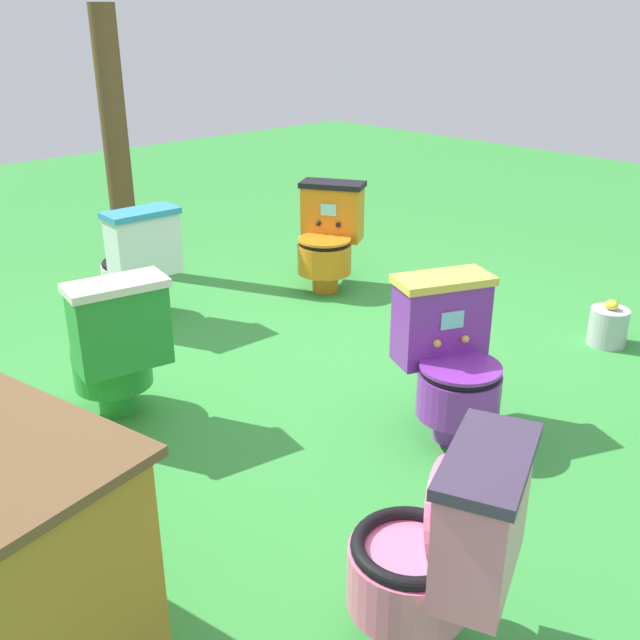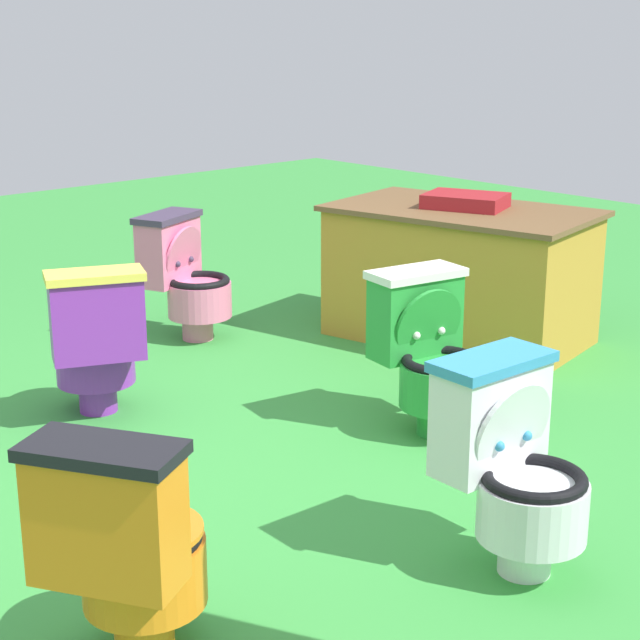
{
  "view_description": "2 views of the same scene",
  "coord_description": "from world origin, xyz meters",
  "px_view_note": "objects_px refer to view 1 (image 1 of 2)",
  "views": [
    {
      "loc": [
        -2.57,
        2.47,
        1.8
      ],
      "look_at": [
        -0.01,
        0.04,
        0.31
      ],
      "focal_mm": 41.09,
      "sensor_mm": 36.0,
      "label": 1
    },
    {
      "loc": [
        3.26,
        -2.32,
        1.82
      ],
      "look_at": [
        0.05,
        0.62,
        0.54
      ],
      "focal_mm": 58.61,
      "sensor_mm": 36.0,
      "label": 2
    }
  ],
  "objects_px": {
    "toilet_white": "(137,263)",
    "toilet_purple": "(450,359)",
    "lemon_bucket": "(608,326)",
    "toilet_green": "(116,346)",
    "toilet_orange": "(328,236)",
    "wooden_post": "(116,146)",
    "toilet_pink": "(442,549)"
  },
  "relations": [
    {
      "from": "toilet_green",
      "to": "toilet_orange",
      "type": "relative_size",
      "value": 1.0
    },
    {
      "from": "toilet_purple",
      "to": "toilet_green",
      "type": "distance_m",
      "value": 1.53
    },
    {
      "from": "toilet_pink",
      "to": "wooden_post",
      "type": "relative_size",
      "value": 0.39
    },
    {
      "from": "toilet_purple",
      "to": "toilet_pink",
      "type": "xyz_separation_m",
      "value": [
        -0.75,
        1.04,
        0.0
      ]
    },
    {
      "from": "toilet_green",
      "to": "toilet_white",
      "type": "xyz_separation_m",
      "value": [
        1.01,
        -0.71,
        0.0
      ]
    },
    {
      "from": "wooden_post",
      "to": "lemon_bucket",
      "type": "relative_size",
      "value": 6.73
    },
    {
      "from": "toilet_purple",
      "to": "toilet_orange",
      "type": "distance_m",
      "value": 2.0
    },
    {
      "from": "toilet_white",
      "to": "lemon_bucket",
      "type": "height_order",
      "value": "toilet_white"
    },
    {
      "from": "toilet_green",
      "to": "wooden_post",
      "type": "distance_m",
      "value": 2.28
    },
    {
      "from": "toilet_orange",
      "to": "toilet_pink",
      "type": "bearing_deg",
      "value": 111.64
    },
    {
      "from": "toilet_white",
      "to": "wooden_post",
      "type": "height_order",
      "value": "wooden_post"
    },
    {
      "from": "lemon_bucket",
      "to": "toilet_green",
      "type": "bearing_deg",
      "value": 64.16
    },
    {
      "from": "toilet_white",
      "to": "lemon_bucket",
      "type": "distance_m",
      "value": 2.84
    },
    {
      "from": "toilet_pink",
      "to": "toilet_orange",
      "type": "xyz_separation_m",
      "value": [
        2.51,
        -1.98,
        -0.0
      ]
    },
    {
      "from": "toilet_white",
      "to": "wooden_post",
      "type": "distance_m",
      "value": 1.13
    },
    {
      "from": "toilet_green",
      "to": "toilet_pink",
      "type": "bearing_deg",
      "value": -79.98
    },
    {
      "from": "wooden_post",
      "to": "lemon_bucket",
      "type": "height_order",
      "value": "wooden_post"
    },
    {
      "from": "toilet_purple",
      "to": "toilet_pink",
      "type": "relative_size",
      "value": 1.0
    },
    {
      "from": "toilet_orange",
      "to": "toilet_white",
      "type": "relative_size",
      "value": 1.0
    },
    {
      "from": "toilet_purple",
      "to": "wooden_post",
      "type": "relative_size",
      "value": 0.39
    },
    {
      "from": "toilet_orange",
      "to": "wooden_post",
      "type": "distance_m",
      "value": 1.63
    },
    {
      "from": "toilet_purple",
      "to": "toilet_pink",
      "type": "bearing_deg",
      "value": 60.1
    },
    {
      "from": "toilet_purple",
      "to": "toilet_orange",
      "type": "bearing_deg",
      "value": -94.13
    },
    {
      "from": "toilet_pink",
      "to": "lemon_bucket",
      "type": "bearing_deg",
      "value": -6.83
    },
    {
      "from": "wooden_post",
      "to": "toilet_purple",
      "type": "bearing_deg",
      "value": 177.98
    },
    {
      "from": "toilet_purple",
      "to": "toilet_white",
      "type": "xyz_separation_m",
      "value": [
        2.16,
        0.31,
        0.0
      ]
    },
    {
      "from": "toilet_green",
      "to": "toilet_orange",
      "type": "xyz_separation_m",
      "value": [
        0.62,
        -1.97,
        -0.0
      ]
    },
    {
      "from": "toilet_pink",
      "to": "toilet_green",
      "type": "bearing_deg",
      "value": 67.13
    },
    {
      "from": "toilet_green",
      "to": "toilet_purple",
      "type": "bearing_deg",
      "value": -37.79
    },
    {
      "from": "toilet_purple",
      "to": "toilet_green",
      "type": "relative_size",
      "value": 1.0
    },
    {
      "from": "toilet_white",
      "to": "toilet_purple",
      "type": "bearing_deg",
      "value": -79.07
    },
    {
      "from": "toilet_orange",
      "to": "wooden_post",
      "type": "height_order",
      "value": "wooden_post"
    }
  ]
}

